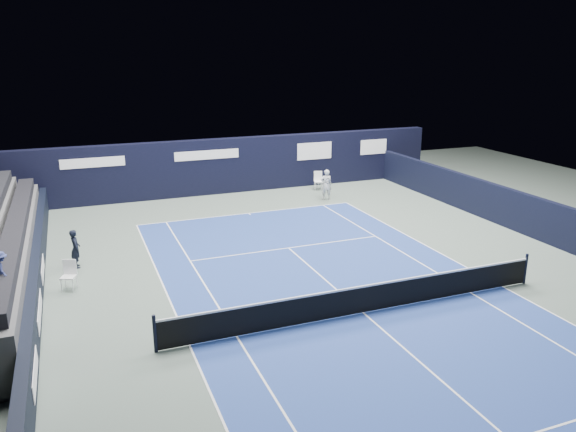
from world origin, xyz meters
The scene contains 12 objects.
ground centered at (0.00, 2.00, 0.00)m, with size 48.00×48.00×0.00m, color #516057.
court_surface centered at (0.00, 0.00, 0.00)m, with size 10.97×23.77×0.01m, color navy.
enclosure_wall_right centered at (10.50, 6.00, 0.90)m, with size 0.30×22.00×1.80m, color black.
folding_chair_back_a centered at (5.30, 15.14, 0.62)m, with size 0.60×0.58×1.08m.
folding_chair_back_b centered at (5.42, 15.29, 0.48)m, with size 0.38×0.36×0.85m.
line_judge_chair centered at (-8.48, 5.30, 0.60)m, with size 0.59×0.59×1.05m.
line_judge centered at (-8.21, 7.36, 0.74)m, with size 0.54×0.35×1.48m, color black.
court_markings centered at (0.00, 0.00, 0.01)m, with size 11.03×23.83×0.00m.
tennis_net centered at (0.00, 0.00, 0.51)m, with size 12.90×0.10×1.10m.
back_sponsor_wall centered at (0.01, 16.50, 1.55)m, with size 26.00×0.63×3.10m.
side_barrier_left centered at (-9.50, 5.97, 0.60)m, with size 0.33×22.00×1.20m.
tennis_player centered at (4.78, 12.95, 0.84)m, with size 0.70×0.89×1.67m.
Camera 1 is at (-8.01, -13.97, 7.94)m, focal length 35.00 mm.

